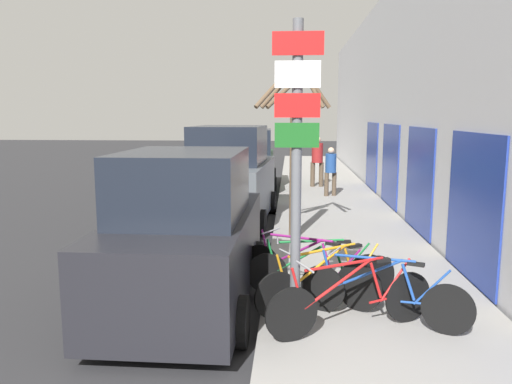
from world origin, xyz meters
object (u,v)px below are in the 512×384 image
parked_car_0 (186,238)px  pedestrian_near (331,168)px  bicycle_4 (318,270)px  pedestrian_far (317,158)px  bicycle_1 (382,294)px  bicycle_2 (329,282)px  street_tree (294,152)px  parked_car_2 (247,163)px  parked_car_1 (230,180)px  bicycle_3 (307,272)px  bicycle_0 (352,301)px  signpost (296,164)px

parked_car_0 → pedestrian_near: 9.63m
bicycle_4 → pedestrian_far: size_ratio=1.14×
bicycle_1 → pedestrian_far: (-0.20, 12.06, 0.68)m
bicycle_2 → pedestrian_near: size_ratio=1.25×
pedestrian_near → street_tree: (-1.22, -5.60, 0.92)m
bicycle_1 → bicycle_2: bicycle_2 is taller
bicycle_4 → parked_car_2: bearing=8.1°
pedestrian_far → bicycle_1: bearing=87.5°
pedestrian_far → street_tree: 7.78m
bicycle_4 → parked_car_0: bearing=94.5°
bicycle_2 → street_tree: bearing=-23.7°
parked_car_1 → pedestrian_near: bearing=55.0°
bicycle_3 → pedestrian_far: 11.32m
bicycle_2 → parked_car_2: bearing=-20.1°
bicycle_2 → bicycle_3: bearing=6.6°
bicycle_0 → street_tree: bearing=-15.6°
bicycle_2 → bicycle_0: bearing=167.1°
street_tree → parked_car_2: bearing=102.2°
bicycle_3 → parked_car_1: (-1.78, 5.60, 0.58)m
bicycle_3 → bicycle_4: bearing=-8.9°
parked_car_2 → pedestrian_near: 3.48m
bicycle_2 → bicycle_4: 0.57m
parked_car_0 → street_tree: street_tree is taller
parked_car_1 → street_tree: bearing=-48.5°
signpost → pedestrian_near: signpost is taller
bicycle_3 → parked_car_1: parked_car_1 is taller
bicycle_4 → pedestrian_far: bearing=-4.9°
parked_car_1 → pedestrian_far: (2.48, 5.68, 0.09)m
parked_car_2 → bicycle_0: bearing=-81.5°
bicycle_3 → street_tree: street_tree is taller
bicycle_2 → bicycle_3: 0.47m
bicycle_4 → parked_car_1: parked_car_1 is taller
signpost → bicycle_0: bearing=-6.2°
bicycle_1 → pedestrian_near: size_ratio=1.29×
bicycle_3 → parked_car_2: 11.33m
parked_car_1 → parked_car_2: 5.57m
bicycle_1 → pedestrian_near: 9.99m
parked_car_0 → pedestrian_near: parked_car_0 is taller
parked_car_0 → parked_car_1: (-0.05, 5.64, 0.10)m
bicycle_2 → parked_car_1: (-2.06, 5.97, 0.59)m
signpost → street_tree: bearing=90.0°
street_tree → bicycle_0: bearing=-81.6°
parked_car_0 → street_tree: 4.06m
signpost → street_tree: street_tree is taller
bicycle_1 → parked_car_0: bearing=97.9°
signpost → bicycle_3: signpost is taller
parked_car_1 → pedestrian_near: size_ratio=2.84×
bicycle_1 → parked_car_2: size_ratio=0.43×
signpost → parked_car_0: signpost is taller
bicycle_0 → street_tree: size_ratio=0.55×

